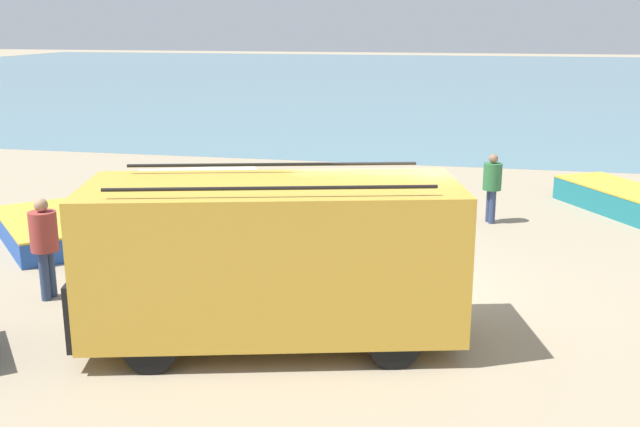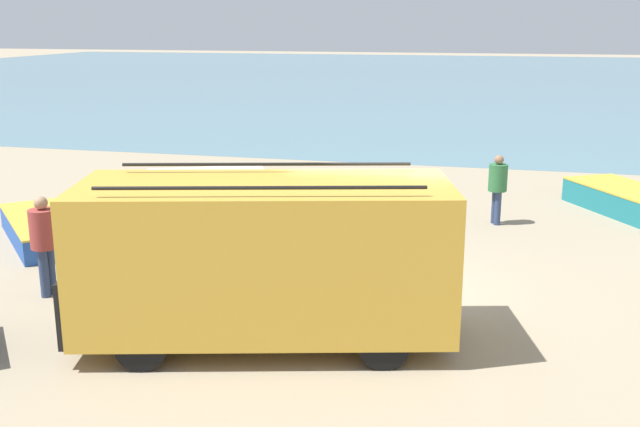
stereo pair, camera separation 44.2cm
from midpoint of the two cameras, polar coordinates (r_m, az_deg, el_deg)
name	(u,v)px [view 2 (the right image)]	position (r m, az deg, el deg)	size (l,w,h in m)	color
ground_plane	(376,295)	(12.90, 5.29, -6.20)	(200.00, 200.00, 0.00)	gray
sea_water	(483,77)	(64.13, 12.52, 10.09)	(120.00, 80.00, 0.01)	slate
parked_van	(263,256)	(10.67, -3.16, -3.26)	(5.66, 3.34, 2.50)	gold
fishing_rowboat_0	(353,206)	(17.78, 3.27, 0.54)	(4.02, 2.36, 0.53)	#ADA89E
fishing_rowboat_2	(202,185)	(19.90, -8.37, 2.15)	(3.86, 2.76, 0.69)	navy
fishing_rowboat_4	(637,203)	(19.53, 23.61, 0.71)	(3.15, 4.33, 0.61)	#1E757F
fishing_rowboat_5	(50,227)	(16.96, -19.19, -0.97)	(3.57, 3.71, 0.52)	#234CA3
fisherman_0	(44,237)	(13.27, -19.40, -1.68)	(0.46, 0.46, 1.73)	navy
fisherman_2	(498,183)	(17.54, 14.09, 2.26)	(0.42, 0.42, 1.61)	navy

